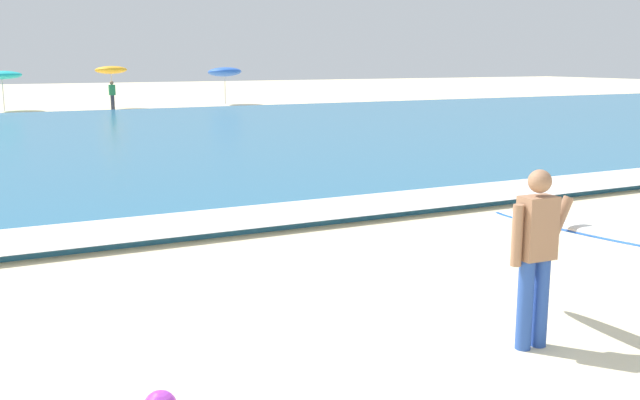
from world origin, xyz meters
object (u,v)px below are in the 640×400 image
object	(u,v)px
beach_umbrella_3	(111,70)
beachgoer_near_row_mid	(112,95)
beach_umbrella_2	(2,75)
beach_umbrella_4	(225,72)
surfer_with_board	(556,241)

from	to	relation	value
beach_umbrella_3	beachgoer_near_row_mid	distance (m)	2.66
beach_umbrella_2	beach_umbrella_4	size ratio (longest dim) A/B	0.93
surfer_with_board	beach_umbrella_3	size ratio (longest dim) A/B	1.06
beach_umbrella_2	beach_umbrella_3	bearing A→B (deg)	-7.05
beach_umbrella_2	beach_umbrella_4	distance (m)	12.28
surfer_with_board	beach_umbrella_3	xyz separation A→B (m)	(3.22, 36.52, 1.07)
beach_umbrella_3	beach_umbrella_4	size ratio (longest dim) A/B	1.05
surfer_with_board	beach_umbrella_3	bearing A→B (deg)	84.96
beach_umbrella_4	surfer_with_board	bearing A→B (deg)	-105.09
beach_umbrella_3	surfer_with_board	bearing A→B (deg)	-95.04
surfer_with_board	beach_umbrella_4	distance (m)	38.39
beach_umbrella_3	beachgoer_near_row_mid	xyz separation A→B (m)	(-0.46, -2.30, -1.25)
surfer_with_board	beach_umbrella_2	xyz separation A→B (m)	(-2.28, 37.20, 0.84)
surfer_with_board	beach_umbrella_4	world-z (taller)	beach_umbrella_4
beach_umbrella_2	beach_umbrella_3	world-z (taller)	beach_umbrella_3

